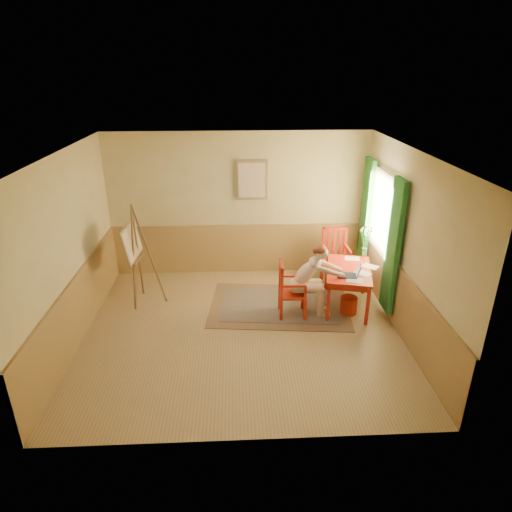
{
  "coord_description": "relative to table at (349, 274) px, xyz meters",
  "views": [
    {
      "loc": [
        -0.08,
        -6.0,
        3.88
      ],
      "look_at": [
        0.25,
        0.55,
        1.05
      ],
      "focal_mm": 31.01,
      "sensor_mm": 36.0,
      "label": 1
    }
  ],
  "objects": [
    {
      "name": "chair_back",
      "position": [
        -0.02,
        0.92,
        -0.09
      ],
      "size": [
        0.49,
        0.51,
        1.09
      ],
      "color": "red",
      "rests_on": "room"
    },
    {
      "name": "table",
      "position": [
        0.0,
        0.0,
        0.0
      ],
      "size": [
        0.97,
        1.33,
        0.72
      ],
      "color": "red",
      "rests_on": "room"
    },
    {
      "name": "easel",
      "position": [
        -3.64,
        0.37,
        0.44
      ],
      "size": [
        0.62,
        0.81,
        1.81
      ],
      "color": "brown",
      "rests_on": "room"
    },
    {
      "name": "chair_left",
      "position": [
        -1.03,
        -0.24,
        -0.15
      ],
      "size": [
        0.45,
        0.43,
        0.96
      ],
      "color": "red",
      "rests_on": "room"
    },
    {
      "name": "wall_portrait",
      "position": [
        -1.58,
        1.52,
        1.27
      ],
      "size": [
        0.6,
        0.05,
        0.76
      ],
      "color": "#907751",
      "rests_on": "room"
    },
    {
      "name": "figure",
      "position": [
        -0.7,
        -0.24,
        0.06
      ],
      "size": [
        0.92,
        0.4,
        1.25
      ],
      "color": "beige",
      "rests_on": "room"
    },
    {
      "name": "papers",
      "position": [
        0.18,
        -0.03,
        0.09
      ],
      "size": [
        0.72,
        1.11,
        0.0
      ],
      "color": "white",
      "rests_on": "table"
    },
    {
      "name": "rug",
      "position": [
        -1.17,
        0.07,
        -0.62
      ],
      "size": [
        2.55,
        1.83,
        0.02
      ],
      "color": "#8C7251",
      "rests_on": "room"
    },
    {
      "name": "vase",
      "position": [
        0.41,
        0.56,
        0.35
      ],
      "size": [
        0.28,
        0.25,
        0.56
      ],
      "color": "#3F724C",
      "rests_on": "table"
    },
    {
      "name": "room",
      "position": [
        -1.83,
        -0.68,
        0.77
      ],
      "size": [
        5.04,
        4.54,
        2.84
      ],
      "color": "tan",
      "rests_on": "ground"
    },
    {
      "name": "wastebasket",
      "position": [
        -0.02,
        -0.23,
        -0.48
      ],
      "size": [
        0.34,
        0.34,
        0.3
      ],
      "primitive_type": "cylinder",
      "rotation": [
        0.0,
        0.0,
        0.24
      ],
      "color": "#A82A15",
      "rests_on": "room"
    },
    {
      "name": "laptop",
      "position": [
        -0.04,
        -0.27,
        0.13
      ],
      "size": [
        0.41,
        0.29,
        0.22
      ],
      "color": "#1E2338",
      "rests_on": "table"
    },
    {
      "name": "window",
      "position": [
        0.58,
        0.42,
        0.71
      ],
      "size": [
        0.12,
        2.01,
        2.2
      ],
      "color": "white",
      "rests_on": "room"
    },
    {
      "name": "wainscot",
      "position": [
        -1.83,
        0.11,
        -0.13
      ],
      "size": [
        5.0,
        4.5,
        1.0
      ],
      "color": "tan",
      "rests_on": "room"
    }
  ]
}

